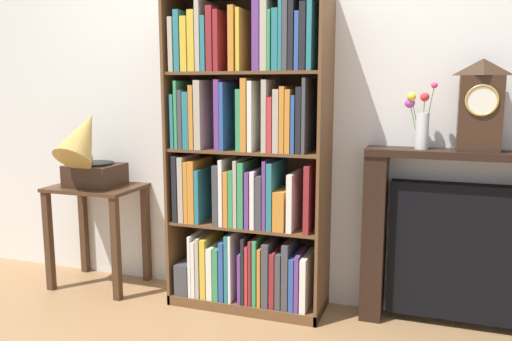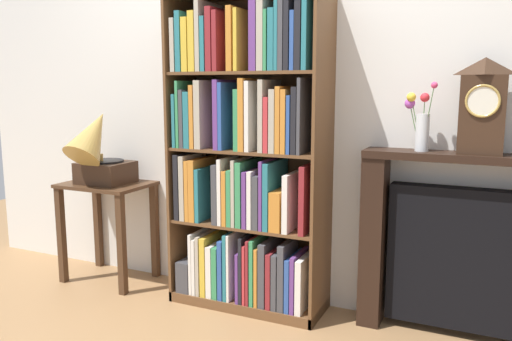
{
  "view_description": "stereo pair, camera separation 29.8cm",
  "coord_description": "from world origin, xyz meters",
  "px_view_note": "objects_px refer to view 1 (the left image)",
  "views": [
    {
      "loc": [
        1.01,
        -2.73,
        1.31
      ],
      "look_at": [
        0.05,
        0.06,
        0.83
      ],
      "focal_mm": 36.22,
      "sensor_mm": 36.0,
      "label": 1
    },
    {
      "loc": [
        1.29,
        -2.61,
        1.31
      ],
      "look_at": [
        0.05,
        0.06,
        0.83
      ],
      "focal_mm": 36.22,
      "sensor_mm": 36.0,
      "label": 2
    }
  ],
  "objects_px": {
    "gramophone": "(88,152)",
    "mantel_clock": "(480,105)",
    "bookshelf": "(246,166)",
    "side_table_left": "(97,212)",
    "fireplace_mantel": "(467,243)",
    "flower_vase": "(420,121)"
  },
  "relations": [
    {
      "from": "flower_vase",
      "to": "fireplace_mantel",
      "type": "bearing_deg",
      "value": 3.76
    },
    {
      "from": "fireplace_mantel",
      "to": "mantel_clock",
      "type": "height_order",
      "value": "mantel_clock"
    },
    {
      "from": "fireplace_mantel",
      "to": "flower_vase",
      "type": "relative_size",
      "value": 3.11
    },
    {
      "from": "flower_vase",
      "to": "gramophone",
      "type": "bearing_deg",
      "value": -175.08
    },
    {
      "from": "bookshelf",
      "to": "fireplace_mantel",
      "type": "bearing_deg",
      "value": 4.9
    },
    {
      "from": "side_table_left",
      "to": "fireplace_mantel",
      "type": "relative_size",
      "value": 0.61
    },
    {
      "from": "bookshelf",
      "to": "fireplace_mantel",
      "type": "relative_size",
      "value": 1.66
    },
    {
      "from": "side_table_left",
      "to": "gramophone",
      "type": "xyz_separation_m",
      "value": [
        0.0,
        -0.07,
        0.4
      ]
    },
    {
      "from": "bookshelf",
      "to": "side_table_left",
      "type": "bearing_deg",
      "value": -178.98
    },
    {
      "from": "fireplace_mantel",
      "to": "flower_vase",
      "type": "distance_m",
      "value": 0.7
    },
    {
      "from": "bookshelf",
      "to": "gramophone",
      "type": "height_order",
      "value": "bookshelf"
    },
    {
      "from": "fireplace_mantel",
      "to": "flower_vase",
      "type": "bearing_deg",
      "value": -176.24
    },
    {
      "from": "bookshelf",
      "to": "fireplace_mantel",
      "type": "distance_m",
      "value": 1.28
    },
    {
      "from": "gramophone",
      "to": "mantel_clock",
      "type": "bearing_deg",
      "value": 4.27
    },
    {
      "from": "fireplace_mantel",
      "to": "gramophone",
      "type": "bearing_deg",
      "value": -175.22
    },
    {
      "from": "gramophone",
      "to": "fireplace_mantel",
      "type": "xyz_separation_m",
      "value": [
        2.25,
        0.19,
        -0.42
      ]
    },
    {
      "from": "mantel_clock",
      "to": "flower_vase",
      "type": "distance_m",
      "value": 0.3
    },
    {
      "from": "side_table_left",
      "to": "mantel_clock",
      "type": "height_order",
      "value": "mantel_clock"
    },
    {
      "from": "gramophone",
      "to": "mantel_clock",
      "type": "xyz_separation_m",
      "value": [
        2.27,
        0.17,
        0.31
      ]
    },
    {
      "from": "mantel_clock",
      "to": "flower_vase",
      "type": "relative_size",
      "value": 1.33
    },
    {
      "from": "mantel_clock",
      "to": "gramophone",
      "type": "bearing_deg",
      "value": -175.73
    },
    {
      "from": "side_table_left",
      "to": "fireplace_mantel",
      "type": "xyz_separation_m",
      "value": [
        2.25,
        0.12,
        -0.01
      ]
    }
  ]
}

